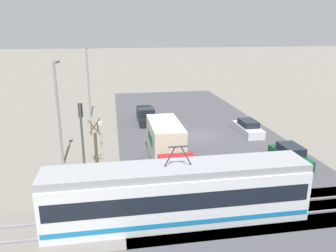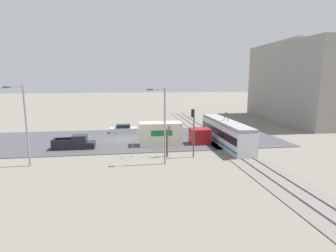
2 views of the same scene
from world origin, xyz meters
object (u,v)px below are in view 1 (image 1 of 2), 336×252
Objects in this scene: traffic_light_pole at (82,133)px; box_truck at (168,148)px; sedan_car_0 at (248,128)px; street_lamp_near_crossing at (88,78)px; sedan_car_1 at (290,156)px; street_tree at (96,144)px; street_lamp_mid_block at (58,106)px; no_parking_sign at (101,132)px; light_rail_tram at (178,194)px; pickup_truck at (146,116)px.

box_truck is at bearing -164.85° from traffic_light_pole.
street_lamp_near_crossing is (16.58, -9.72, 4.23)m from sedan_car_0.
street_lamp_near_crossing reaches higher than sedan_car_1.
street_lamp_near_crossing reaches higher than sedan_car_0.
street_lamp_near_crossing is at bearing 149.61° from sedan_car_0.
sedan_car_1 is 15.74m from street_tree.
sedan_car_1 is at bearing 172.73° from box_truck.
street_lamp_mid_block is (2.73, -0.83, 3.02)m from street_tree.
sedan_car_0 is 19.68m from street_lamp_near_crossing.
sedan_car_1 is at bearing 169.53° from street_lamp_mid_block.
box_truck is 3.93× the size of no_parking_sign.
street_tree is (15.50, -2.53, 1.03)m from sedan_car_1.
sedan_car_1 is at bearing -178.37° from traffic_light_pole.
street_tree is at bearing 86.38° from no_parking_sign.
light_rail_tram is at bearing 132.39° from traffic_light_pole.
traffic_light_pole reaches higher than pickup_truck.
no_parking_sign is (15.01, 1.40, 0.86)m from sedan_car_0.
light_rail_tram reaches higher than sedan_car_1.
pickup_truck is at bearing -112.10° from traffic_light_pole.
pickup_truck is (-0.38, -20.72, -0.95)m from light_rail_tram.
street_lamp_mid_block is (8.38, -2.11, 3.22)m from box_truck.
sedan_car_1 is 16.47m from traffic_light_pole.
street_lamp_near_crossing is at bearing -95.64° from street_lamp_mid_block.
street_lamp_mid_block reaches higher than street_tree.
pickup_truck is at bearing -123.49° from no_parking_sign.
street_tree is 0.46× the size of street_lamp_mid_block.
street_lamp_mid_block reaches higher than pickup_truck.
light_rail_tram is at bearing 88.96° from pickup_truck.
traffic_light_pole is at bearing 91.95° from street_lamp_near_crossing.
street_lamp_near_crossing is at bearing -28.55° from pickup_truck.
light_rail_tram is 12.87m from street_lamp_mid_block.
box_truck reaches higher than sedan_car_1.
pickup_truck is at bearing -88.24° from box_truck.
traffic_light_pole reaches higher than sedan_car_0.
light_rail_tram is 2.55× the size of traffic_light_pole.
street_lamp_near_crossing reaches higher than box_truck.
street_tree is 15.58m from street_lamp_near_crossing.
street_lamp_mid_block is (2.04, -3.83, 1.07)m from traffic_light_pole.
street_lamp_mid_block is 5.47m from no_parking_sign.
street_lamp_mid_block reaches higher than box_truck.
light_rail_tram is 20.75m from pickup_truck.
box_truck is 9.97m from sedan_car_1.
street_lamp_mid_block is at bearing 53.54° from pickup_truck.
sedan_car_0 is 19.03m from street_lamp_mid_block.
traffic_light_pole is at bearing 15.15° from box_truck.
pickup_truck is at bearing 125.88° from sedan_car_1.
traffic_light_pole is 1.50× the size of street_tree.
street_tree reaches higher than pickup_truck.
light_rail_tram is at bearing 109.32° from no_parking_sign.
sedan_car_0 is 0.53× the size of street_lamp_near_crossing.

